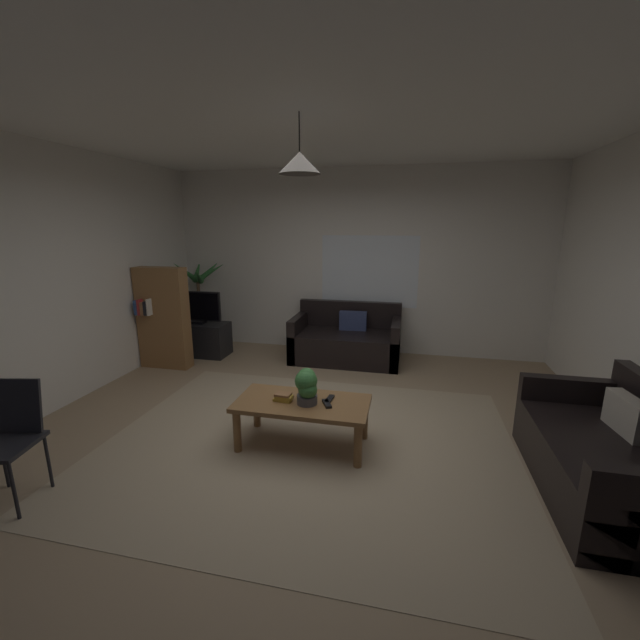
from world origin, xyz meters
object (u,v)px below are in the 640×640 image
potted_plant_on_table (307,385)px  tv_stand (199,339)px  coffee_table (302,408)px  bookshelf_corner (163,318)px  couch_right_side (610,461)px  potted_palm_corner (200,306)px  couch_under_window (346,342)px  book_on_table_2 (283,394)px  pendant_lamp (300,163)px  folding_chair (9,434)px  book_on_table_0 (283,400)px  remote_on_table_0 (330,399)px  remote_on_table_1 (327,404)px  book_on_table_1 (284,397)px  tv (196,307)px

potted_plant_on_table → tv_stand: (-2.28, 2.19, -0.35)m
coffee_table → bookshelf_corner: bearing=146.9°
couch_right_side → bookshelf_corner: bookshelf_corner is taller
tv_stand → potted_palm_corner: potted_palm_corner is taller
couch_under_window → potted_palm_corner: potted_palm_corner is taller
couch_right_side → book_on_table_2: (-2.55, 0.15, 0.21)m
potted_plant_on_table → pendant_lamp: bearing=149.2°
folding_chair → book_on_table_0: bearing=33.4°
remote_on_table_0 → pendant_lamp: pendant_lamp is taller
tv_stand → pendant_lamp: (2.23, -2.16, 2.17)m
remote_on_table_1 → book_on_table_0: bearing=-25.0°
couch_under_window → potted_plant_on_table: bearing=-89.2°
book_on_table_1 → tv_stand: 3.02m
book_on_table_1 → remote_on_table_0: (0.39, 0.10, -0.02)m
couch_right_side → remote_on_table_1: size_ratio=9.61×
couch_right_side → bookshelf_corner: (-4.79, 1.74, 0.43)m
coffee_table → couch_under_window: bearing=89.6°
book_on_table_1 → remote_on_table_0: size_ratio=0.95×
book_on_table_0 → tv: 3.00m
book_on_table_1 → bookshelf_corner: bearing=144.5°
coffee_table → remote_on_table_0: 0.26m
potted_plant_on_table → bookshelf_corner: 2.94m
book_on_table_2 → folding_chair: bearing=-146.5°
book_on_table_0 → book_on_table_2: 0.05m
remote_on_table_1 → bookshelf_corner: bearing=-57.1°
tv_stand → bookshelf_corner: bearing=-107.5°
tv_stand → potted_palm_corner: bearing=113.2°
potted_palm_corner → tv: bearing=-67.8°
couch_under_window → coffee_table: 2.42m
potted_palm_corner → couch_under_window: bearing=-3.9°
book_on_table_1 → remote_on_table_1: book_on_table_1 is taller
folding_chair → potted_palm_corner: bearing=98.4°
book_on_table_2 → tv: (-2.06, 2.16, 0.26)m
book_on_table_2 → remote_on_table_0: (0.40, 0.10, -0.05)m
couch_right_side → book_on_table_1: (-2.53, 0.14, 0.19)m
book_on_table_0 → potted_plant_on_table: size_ratio=0.50×
couch_under_window → pendant_lamp: (-0.02, -2.42, 2.15)m
coffee_table → potted_palm_corner: potted_palm_corner is taller
remote_on_table_0 → potted_palm_corner: bearing=142.0°
potted_palm_corner → bookshelf_corner: potted_palm_corner is taller
folding_chair → pendant_lamp: (1.86, 1.14, 1.91)m
coffee_table → book_on_table_2: (-0.17, -0.02, 0.13)m
remote_on_table_0 → remote_on_table_1: (-0.01, -0.09, 0.00)m
couch_right_side → remote_on_table_0: (-2.14, 0.24, 0.16)m
folding_chair → pendant_lamp: pendant_lamp is taller
potted_palm_corner → bookshelf_corner: (-0.00, -1.01, 0.03)m
pendant_lamp → couch_under_window: bearing=89.6°
couch_right_side → potted_plant_on_table: couch_right_side is taller
potted_palm_corner → pendant_lamp: size_ratio=3.27×
potted_plant_on_table → tv_stand: potted_plant_on_table is taller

